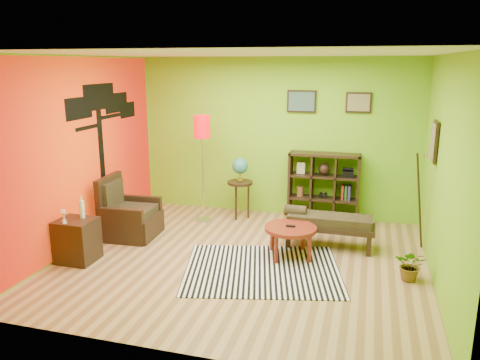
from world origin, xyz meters
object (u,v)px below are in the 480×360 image
(side_cabinet, at_px, (77,240))
(bench, at_px, (327,222))
(coffee_table, at_px, (291,231))
(globe_table, at_px, (240,173))
(armchair, at_px, (128,218))
(cube_shelf, at_px, (324,188))
(potted_plant, at_px, (411,268))
(floor_lamp, at_px, (202,136))

(side_cabinet, xyz_separation_m, bench, (3.29, 1.45, 0.08))
(coffee_table, height_order, globe_table, globe_table)
(globe_table, height_order, bench, globe_table)
(armchair, bearing_deg, cube_shelf, 28.43)
(side_cabinet, height_order, potted_plant, side_cabinet)
(armchair, xyz_separation_m, globe_table, (1.48, 1.34, 0.53))
(cube_shelf, bearing_deg, potted_plant, -57.43)
(cube_shelf, bearing_deg, coffee_table, -99.55)
(coffee_table, relative_size, globe_table, 0.67)
(floor_lamp, xyz_separation_m, globe_table, (0.57, 0.33, -0.67))
(armchair, height_order, globe_table, globe_table)
(side_cabinet, xyz_separation_m, potted_plant, (4.42, 0.60, -0.14))
(bench, height_order, potted_plant, bench)
(potted_plant, bearing_deg, cube_shelf, 122.57)
(side_cabinet, bearing_deg, cube_shelf, 40.42)
(coffee_table, relative_size, cube_shelf, 0.61)
(armchair, distance_m, floor_lamp, 1.81)
(floor_lamp, distance_m, cube_shelf, 2.27)
(cube_shelf, distance_m, bench, 1.23)
(coffee_table, distance_m, floor_lamp, 2.34)
(side_cabinet, height_order, cube_shelf, cube_shelf)
(side_cabinet, distance_m, bench, 3.59)
(globe_table, relative_size, bench, 0.81)
(cube_shelf, distance_m, potted_plant, 2.47)
(globe_table, distance_m, bench, 1.92)
(coffee_table, distance_m, armchair, 2.63)
(bench, distance_m, potted_plant, 1.44)
(globe_table, bearing_deg, floor_lamp, -149.87)
(bench, bearing_deg, side_cabinet, -156.18)
(floor_lamp, bearing_deg, side_cabinet, -117.98)
(globe_table, bearing_deg, potted_plant, -33.31)
(cube_shelf, bearing_deg, side_cabinet, -139.58)
(armchair, bearing_deg, coffee_table, -2.97)
(armchair, distance_m, globe_table, 2.06)
(side_cabinet, relative_size, floor_lamp, 0.50)
(bench, bearing_deg, cube_shelf, 98.11)
(side_cabinet, height_order, floor_lamp, floor_lamp)
(armchair, xyz_separation_m, cube_shelf, (2.92, 1.58, 0.31))
(floor_lamp, distance_m, globe_table, 0.94)
(side_cabinet, relative_size, bench, 0.68)
(floor_lamp, height_order, globe_table, floor_lamp)
(cube_shelf, height_order, bench, cube_shelf)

